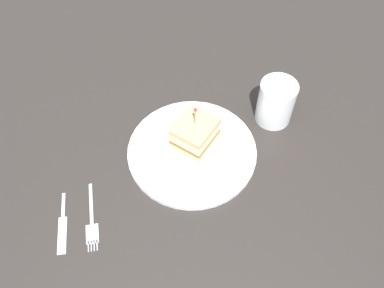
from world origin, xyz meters
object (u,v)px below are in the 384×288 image
object	(u,v)px
plate	(192,151)
fork	(92,224)
knife	(62,226)
drink_glass	(275,103)
sandwich_half_center	(195,133)

from	to	relation	value
plate	fork	distance (cm)	23.57
fork	knife	xyz separation A→B (cm)	(-0.60, 5.15, -0.00)
drink_glass	knife	size ratio (longest dim) A/B	0.81
drink_glass	knife	distance (cm)	47.43
drink_glass	fork	bearing A→B (deg)	127.90
sandwich_half_center	drink_glass	world-z (taller)	sandwich_half_center
plate	fork	size ratio (longest dim) A/B	1.92
plate	fork	bearing A→B (deg)	133.53
drink_glass	fork	world-z (taller)	drink_glass
sandwich_half_center	drink_glass	xyz separation A→B (cm)	(7.82, -16.12, 0.64)
plate	sandwich_half_center	distance (cm)	3.97
drink_glass	fork	distance (cm)	42.94
plate	fork	world-z (taller)	plate
sandwich_half_center	fork	bearing A→B (deg)	136.31
plate	sandwich_half_center	xyz separation A→B (cm)	(2.19, -0.51, 3.27)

